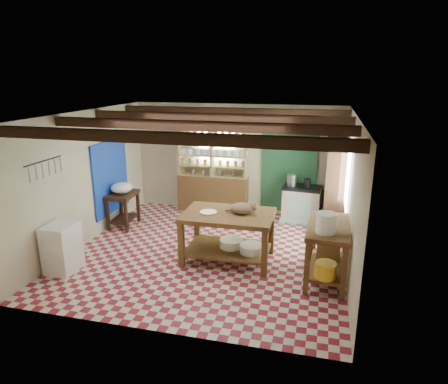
% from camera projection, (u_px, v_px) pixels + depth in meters
% --- Properties ---
extents(floor, '(5.00, 5.00, 0.02)m').
position_uv_depth(floor, '(208.00, 253.00, 7.61)').
color(floor, maroon).
rests_on(floor, ground).
extents(ceiling, '(5.00, 5.00, 0.02)m').
position_uv_depth(ceiling, '(207.00, 114.00, 6.87)').
color(ceiling, '#4B4C51').
rests_on(ceiling, wall_back).
extents(wall_back, '(5.00, 0.04, 2.60)m').
position_uv_depth(wall_back, '(237.00, 159.00, 9.56)').
color(wall_back, beige).
rests_on(wall_back, floor).
extents(wall_front, '(5.00, 0.04, 2.60)m').
position_uv_depth(wall_front, '(150.00, 241.00, 4.91)').
color(wall_front, beige).
rests_on(wall_front, floor).
extents(wall_left, '(0.04, 5.00, 2.60)m').
position_uv_depth(wall_left, '(85.00, 178.00, 7.82)').
color(wall_left, beige).
rests_on(wall_left, floor).
extents(wall_right, '(0.04, 5.00, 2.60)m').
position_uv_depth(wall_right, '(351.00, 197.00, 6.65)').
color(wall_right, beige).
rests_on(wall_right, floor).
extents(ceiling_beams, '(5.00, 3.80, 0.15)m').
position_uv_depth(ceiling_beams, '(207.00, 121.00, 6.90)').
color(ceiling_beams, '#341E12').
rests_on(ceiling_beams, ceiling).
extents(blue_wall_patch, '(0.04, 1.40, 1.60)m').
position_uv_depth(blue_wall_patch, '(111.00, 177.00, 8.71)').
color(blue_wall_patch, '#1840BA').
rests_on(blue_wall_patch, wall_left).
extents(green_wall_patch, '(1.30, 0.04, 2.30)m').
position_uv_depth(green_wall_patch, '(289.00, 164.00, 9.26)').
color(green_wall_patch, '#1D482B').
rests_on(green_wall_patch, wall_back).
extents(window_back, '(0.90, 0.02, 0.80)m').
position_uv_depth(window_back, '(216.00, 142.00, 9.54)').
color(window_back, silver).
rests_on(window_back, wall_back).
extents(window_right, '(0.02, 1.30, 1.20)m').
position_uv_depth(window_right, '(348.00, 176.00, 7.56)').
color(window_right, silver).
rests_on(window_right, wall_right).
extents(utensil_rail, '(0.06, 0.90, 0.28)m').
position_uv_depth(utensil_rail, '(44.00, 168.00, 6.55)').
color(utensil_rail, black).
rests_on(utensil_rail, wall_left).
extents(pot_rack, '(0.86, 0.12, 0.36)m').
position_uv_depth(pot_rack, '(289.00, 126.00, 8.60)').
color(pot_rack, black).
rests_on(pot_rack, ceiling).
extents(shelving_unit, '(1.70, 0.34, 2.20)m').
position_uv_depth(shelving_unit, '(213.00, 168.00, 9.57)').
color(shelving_unit, tan).
rests_on(shelving_unit, floor).
extents(tall_rack, '(0.40, 0.86, 2.00)m').
position_uv_depth(tall_rack, '(335.00, 185.00, 8.46)').
color(tall_rack, '#341E12').
rests_on(tall_rack, floor).
extents(work_table, '(1.60, 1.07, 0.90)m').
position_uv_depth(work_table, '(228.00, 237.00, 7.18)').
color(work_table, brown).
rests_on(work_table, floor).
extents(stove, '(0.89, 0.64, 0.82)m').
position_uv_depth(stove, '(302.00, 204.00, 9.12)').
color(stove, beige).
rests_on(stove, floor).
extents(prep_table, '(0.57, 0.79, 0.77)m').
position_uv_depth(prep_table, '(123.00, 210.00, 8.80)').
color(prep_table, '#341E12').
rests_on(prep_table, floor).
extents(white_cabinet, '(0.47, 0.56, 0.84)m').
position_uv_depth(white_cabinet, '(62.00, 248.00, 6.80)').
color(white_cabinet, white).
rests_on(white_cabinet, floor).
extents(right_counter, '(0.74, 1.36, 0.95)m').
position_uv_depth(right_counter, '(328.00, 252.00, 6.52)').
color(right_counter, brown).
rests_on(right_counter, floor).
extents(cat, '(0.48, 0.39, 0.19)m').
position_uv_depth(cat, '(243.00, 208.00, 7.01)').
color(cat, '#967257').
rests_on(cat, work_table).
extents(steel_tray, '(0.30, 0.30, 0.02)m').
position_uv_depth(steel_tray, '(208.00, 212.00, 7.08)').
color(steel_tray, '#9F9EA5').
rests_on(steel_tray, work_table).
extents(basin_large, '(0.43, 0.43, 0.15)m').
position_uv_depth(basin_large, '(231.00, 243.00, 7.25)').
color(basin_large, white).
rests_on(basin_large, work_table).
extents(basin_small, '(0.42, 0.42, 0.15)m').
position_uv_depth(basin_small, '(252.00, 249.00, 7.02)').
color(basin_small, white).
rests_on(basin_small, work_table).
extents(kettle_left, '(0.24, 0.24, 0.26)m').
position_uv_depth(kettle_left, '(292.00, 180.00, 9.04)').
color(kettle_left, '#9F9EA5').
rests_on(kettle_left, stove).
extents(kettle_right, '(0.16, 0.16, 0.19)m').
position_uv_depth(kettle_right, '(307.00, 183.00, 8.94)').
color(kettle_right, black).
rests_on(kettle_right, stove).
extents(enamel_bowl, '(0.49, 0.49, 0.23)m').
position_uv_depth(enamel_bowl, '(122.00, 188.00, 8.66)').
color(enamel_bowl, white).
rests_on(enamel_bowl, prep_table).
extents(white_bucket, '(0.33, 0.33, 0.31)m').
position_uv_depth(white_bucket, '(326.00, 223.00, 6.03)').
color(white_bucket, white).
rests_on(white_bucket, right_counter).
extents(wicker_basket, '(0.40, 0.32, 0.27)m').
position_uv_depth(wicker_basket, '(328.00, 250.00, 6.82)').
color(wicker_basket, olive).
rests_on(wicker_basket, right_counter).
extents(yellow_tub, '(0.35, 0.35, 0.24)m').
position_uv_depth(yellow_tub, '(325.00, 270.00, 6.13)').
color(yellow_tub, yellow).
rests_on(yellow_tub, right_counter).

